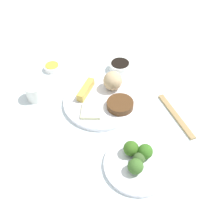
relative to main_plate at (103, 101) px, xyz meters
The scene contains 17 objects.
tabletop 0.03m from the main_plate, ahead, with size 2.20×2.20×0.02m, color white.
main_plate is the anchor object (origin of this frame).
rice_scoop 0.09m from the main_plate, 137.55° to the left, with size 0.07×0.07×0.07m, color tan.
spring_roll 0.08m from the main_plate, 132.45° to the right, with size 0.11×0.03×0.03m, color gold.
crab_rangoon_wonton 0.08m from the main_plate, 42.45° to the right, with size 0.07×0.07×0.01m, color beige.
stir_fry_heap 0.08m from the main_plate, 47.55° to the left, with size 0.10×0.10×0.02m, color #4F3018.
broccoli_plate 0.30m from the main_plate, 11.16° to the left, with size 0.21×0.21×0.01m, color white.
broccoli_floret_0 0.32m from the main_plate, ahead, with size 0.05×0.05×0.05m, color #3C6628.
broccoli_floret_1 0.29m from the main_plate, 16.95° to the left, with size 0.05×0.05×0.05m, color #35691E.
broccoli_floret_2 0.30m from the main_plate, 11.38° to the left, with size 0.04×0.04×0.04m, color #395628.
broccoli_floret_3 0.26m from the main_plate, ahead, with size 0.05×0.05×0.05m, color #37641D.
soy_sauce_bowl 0.21m from the main_plate, 149.02° to the left, with size 0.09×0.09×0.03m, color white.
soy_sauce_bowl_liquid 0.21m from the main_plate, 149.02° to the left, with size 0.08×0.08×0.00m, color black.
sauce_ramekin_hot_mustard 0.30m from the main_plate, 144.10° to the right, with size 0.07×0.07×0.02m, color white.
sauce_ramekin_hot_mustard_liquid 0.30m from the main_plate, 144.10° to the right, with size 0.06×0.06×0.00m, color yellow.
teacup 0.26m from the main_plate, 107.50° to the right, with size 0.07×0.07×0.06m, color white.
chopsticks_pair 0.27m from the main_plate, 63.29° to the left, with size 0.23×0.02×0.01m, color #9D7F50.
Camera 1 is at (0.69, -0.11, 0.73)m, focal length 42.64 mm.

